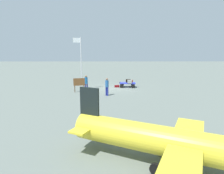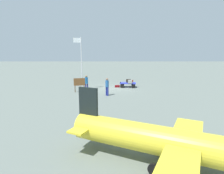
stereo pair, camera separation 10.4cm
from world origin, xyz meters
TOP-DOWN VIEW (x-y plane):
  - ground_plane at (0.00, 0.00)m, footprint 120.00×120.00m
  - luggage_cart at (-1.83, -0.69)m, footprint 1.97×1.29m
  - suitcase_maroon at (-2.22, -1.07)m, footprint 0.59×0.40m
  - suitcase_grey at (-1.96, -0.87)m, footprint 0.56×0.42m
  - suitcase_tan at (-2.07, -0.26)m, footprint 0.53×0.38m
  - suitcase_dark at (-0.60, -0.69)m, footprint 0.59×0.34m
  - worker_lead at (2.84, 1.24)m, footprint 0.38×0.38m
  - worker_trailing at (0.52, 3.78)m, footprint 0.46×0.46m
  - airplane_near at (-2.73, 15.99)m, footprint 9.19×5.57m
  - flagpole at (3.41, 1.07)m, footprint 0.85×0.21m
  - signboard at (3.47, 2.04)m, footprint 1.17×0.31m

SIDE VIEW (x-z plane):
  - ground_plane at x=0.00m, z-range 0.00..0.00m
  - suitcase_dark at x=-0.60m, z-range 0.00..0.25m
  - luggage_cart at x=-1.83m, z-range 0.13..0.69m
  - suitcase_maroon at x=-2.22m, z-range 0.56..0.81m
  - suitcase_grey at x=-1.96m, z-range 0.56..0.93m
  - suitcase_tan at x=-2.07m, z-range 0.56..0.93m
  - worker_lead at x=2.84m, z-range 0.13..1.81m
  - signboard at x=3.47m, z-range 0.25..1.72m
  - worker_trailing at x=0.52m, z-range 0.14..1.86m
  - airplane_near at x=-2.73m, z-range -0.37..2.38m
  - flagpole at x=3.41m, z-range 0.41..6.15m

